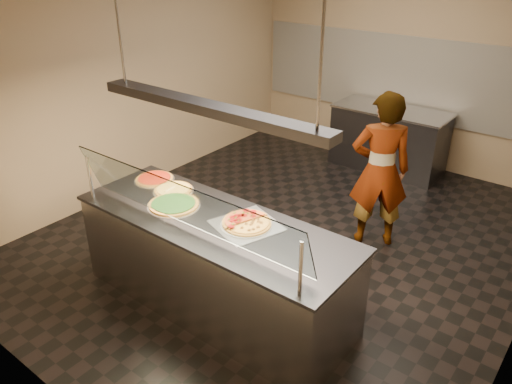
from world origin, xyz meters
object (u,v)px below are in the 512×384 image
Objects in this scene: pizza_cheese at (174,190)px; prep_table at (388,139)px; serving_counter at (215,264)px; pizza_tomato at (155,179)px; heat_lamp_housing at (208,108)px; sneeze_guard at (183,205)px; pizza_spinach at (174,204)px; worker at (380,171)px; half_pizza_pepperoni at (238,218)px; perforated_tray at (247,224)px; pizza_spatula at (170,192)px; half_pizza_sausage at (256,226)px.

pizza_cheese reaches higher than prep_table.
pizza_tomato reaches higher than serving_counter.
sneeze_guard is at bearing -90.00° from heat_lamp_housing.
worker reaches higher than pizza_spinach.
serving_counter is 0.55m from half_pizza_pepperoni.
half_pizza_pepperoni reaches higher than pizza_cheese.
half_pizza_pepperoni is 1.18× the size of pizza_cheese.
half_pizza_pepperoni is 1.16× the size of pizza_tomato.
serving_counter is at bearing -148.02° from half_pizza_pepperoni.
sneeze_guard is at bearing -122.11° from perforated_tray.
serving_counter is at bearing -88.39° from prep_table.
worker is (0.66, 2.31, -0.34)m from sneeze_guard.
worker is (1.32, 1.85, -0.07)m from pizza_spatula.
perforated_tray is at bearing -5.51° from pizza_tomato.
heat_lamp_housing reaches higher than sneeze_guard.
half_pizza_sausage is at bearing -82.61° from prep_table.
pizza_cheese is (-0.69, 0.53, -0.28)m from sneeze_guard.
half_pizza_sausage reaches higher than pizza_spinach.
perforated_tray is 1.06m from heat_lamp_housing.
heat_lamp_housing is at bearing -15.28° from pizza_cheese.
prep_table is at bearing 91.61° from serving_counter.
pizza_cheese reaches higher than serving_counter.
half_pizza_sausage is 0.94× the size of pizza_spinach.
sneeze_guard is 1.22m from pizza_tomato.
pizza_tomato is at bearing 174.87° from half_pizza_sausage.
serving_counter is at bearing -15.28° from pizza_cheese.
half_pizza_sausage is 1.18× the size of pizza_cheese.
perforated_tray reaches higher than prep_table.
pizza_tomato is (-1.22, 0.13, -0.02)m from half_pizza_pepperoni.
half_pizza_pepperoni reaches higher than pizza_spatula.
pizza_spatula is 0.13× the size of worker.
half_pizza_pepperoni is at bearing 41.86° from worker.
pizza_spinach is at bearing -168.01° from half_pizza_pepperoni.
pizza_cheese is 0.08m from pizza_spatula.
half_pizza_sausage is at bearing 16.65° from serving_counter.
worker reaches higher than pizza_cheese.
sneeze_guard reaches higher than pizza_tomato.
half_pizza_sausage is 0.28× the size of prep_table.
half_pizza_sausage is 1.87m from worker.
serving_counter is 1.17× the size of heat_lamp_housing.
pizza_tomato is 3.89m from prep_table.
pizza_spatula is at bearing -66.26° from pizza_cheese.
serving_counter is 1.51× the size of worker.
serving_counter is 1.10× the size of sneeze_guard.
sneeze_guard is 10.49× the size of pizza_spatula.
pizza_spatula is (0.03, -0.08, 0.01)m from pizza_cheese.
half_pizza_sausage is 1.43m from pizza_tomato.
sneeze_guard reaches higher than pizza_spatula.
perforated_tray is 0.77m from pizza_spinach.
half_pizza_pepperoni is at bearing 31.98° from heat_lamp_housing.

